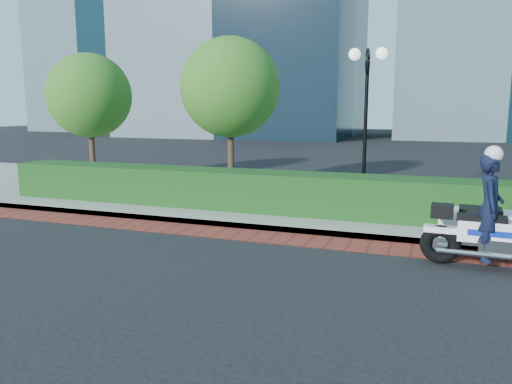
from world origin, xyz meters
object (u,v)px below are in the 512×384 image
(tree_b, at_px, (230,88))
(police_motorcycle, at_px, (494,223))
(lamppost, at_px, (366,102))
(tree_a, at_px, (89,96))

(tree_b, height_order, police_motorcycle, tree_b)
(lamppost, distance_m, police_motorcycle, 5.44)
(tree_b, distance_m, police_motorcycle, 9.51)
(lamppost, height_order, police_motorcycle, lamppost)
(lamppost, xyz_separation_m, tree_b, (-4.50, 1.30, 0.48))
(tree_a, distance_m, tree_b, 5.50)
(tree_a, relative_size, tree_b, 0.94)
(tree_b, bearing_deg, police_motorcycle, -35.83)
(tree_a, relative_size, police_motorcycle, 1.71)
(lamppost, bearing_deg, tree_a, 172.59)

